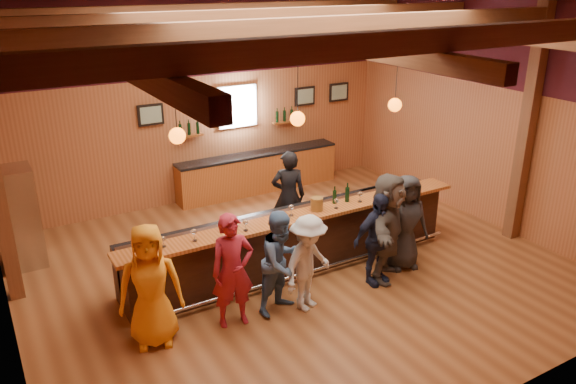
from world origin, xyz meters
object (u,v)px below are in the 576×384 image
object	(u,v)px
customer_brown	(388,227)
bartender	(288,196)
bottle_a	(335,197)
ice_bucket	(317,204)
customer_denim	(282,262)
customer_navy	(377,239)
customer_dark	(405,222)
bar_counter	(293,239)
customer_redvest	(233,271)
customer_orange	(150,286)
customer_white	(308,263)
stainless_fridge	(17,218)
back_bar_cabinet	(259,172)

from	to	relation	value
customer_brown	bartender	bearing A→B (deg)	71.44
bottle_a	ice_bucket	bearing A→B (deg)	-166.55
customer_denim	ice_bucket	world-z (taller)	customer_denim
customer_navy	customer_dark	bearing A→B (deg)	13.68
bar_counter	bottle_a	xyz separation A→B (m)	(0.72, -0.19, 0.71)
customer_redvest	customer_dark	bearing A→B (deg)	9.44
customer_orange	customer_dark	size ratio (longest dim) A/B	1.05
customer_denim	customer_dark	size ratio (longest dim) A/B	0.96
customer_orange	customer_brown	distance (m)	3.96
customer_orange	customer_navy	world-z (taller)	customer_orange
customer_orange	customer_navy	bearing A→B (deg)	12.13
bar_counter	ice_bucket	world-z (taller)	ice_bucket
customer_white	customer_dark	bearing A→B (deg)	-14.30
customer_redvest	customer_dark	size ratio (longest dim) A/B	1.02
customer_redvest	customer_dark	xyz separation A→B (m)	(3.31, 0.07, -0.02)
customer_denim	customer_navy	size ratio (longest dim) A/B	1.02
customer_denim	customer_dark	world-z (taller)	customer_dark
customer_navy	customer_denim	bearing A→B (deg)	176.32
stainless_fridge	customer_brown	xyz separation A→B (m)	(5.26, -3.60, 0.04)
customer_redvest	customer_white	bearing A→B (deg)	-2.07
stainless_fridge	customer_orange	bearing A→B (deg)	-68.98
customer_white	bartender	world-z (taller)	bartender
back_bar_cabinet	customer_navy	bearing A→B (deg)	-93.61
stainless_fridge	customer_white	bearing A→B (deg)	-45.98
customer_denim	bottle_a	distance (m)	1.89
customer_white	ice_bucket	world-z (taller)	customer_white
customer_brown	customer_dark	size ratio (longest dim) A/B	1.10
customer_white	customer_orange	bearing A→B (deg)	149.62
customer_brown	customer_redvest	bearing A→B (deg)	142.51
back_bar_cabinet	stainless_fridge	world-z (taller)	stainless_fridge
customer_redvest	bottle_a	bearing A→B (deg)	28.64
stainless_fridge	customer_orange	xyz separation A→B (m)	(1.30, -3.38, -0.00)
back_bar_cabinet	customer_redvest	size ratio (longest dim) A/B	2.30
customer_brown	bartender	size ratio (longest dim) A/B	1.04
back_bar_cabinet	customer_white	size ratio (longest dim) A/B	2.58
customer_redvest	bartender	bearing A→B (deg)	52.06
customer_brown	customer_denim	bearing A→B (deg)	143.12
back_bar_cabinet	customer_orange	size ratio (longest dim) A/B	2.23
customer_dark	customer_redvest	bearing A→B (deg)	-164.81
back_bar_cabinet	customer_redvest	distance (m)	5.46
customer_denim	bottle_a	bearing A→B (deg)	13.57
back_bar_cabinet	customer_navy	world-z (taller)	customer_navy
back_bar_cabinet	bottle_a	world-z (taller)	bottle_a
back_bar_cabinet	ice_bucket	size ratio (longest dim) A/B	17.57
customer_redvest	customer_white	distance (m)	1.17
stainless_fridge	customer_redvest	xyz separation A→B (m)	(2.46, -3.53, -0.03)
customer_redvest	customer_denim	xyz separation A→B (m)	(0.79, -0.04, -0.05)
customer_white	bar_counter	bearing A→B (deg)	46.79
bar_counter	customer_denim	distance (m)	1.45
bottle_a	customer_redvest	bearing A→B (deg)	-159.57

